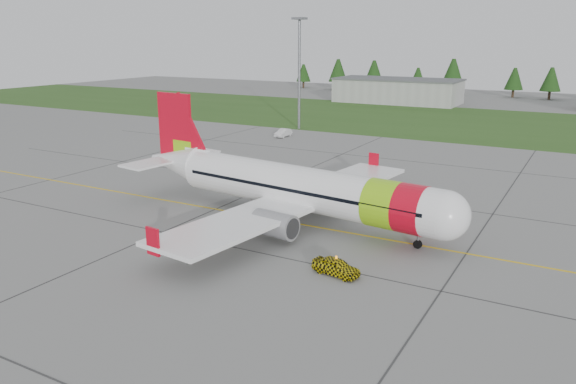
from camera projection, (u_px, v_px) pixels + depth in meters
The scene contains 9 objects.
ground at pixel (312, 264), 43.34m from camera, with size 320.00×320.00×0.00m, color gray.
aircraft at pixel (296, 188), 52.86m from camera, with size 36.73×34.11×11.15m.
follow_me_car at pixel (336, 251), 40.89m from camera, with size 1.50×1.27×3.73m, color yellow.
service_van at pixel (283, 125), 98.09m from camera, with size 1.49×1.40×4.26m, color silver.
grass_strip at pixel (496, 125), 112.38m from camera, with size 320.00×50.00×0.03m, color #30561E.
taxi_guideline at pixel (352, 233), 50.07m from camera, with size 120.00×0.25×0.02m, color gold.
hangar_west at pixel (397, 91), 149.23m from camera, with size 32.00×14.00×6.00m, color #A8A8A3.
floodlight_mast at pixel (299, 76), 104.52m from camera, with size 0.50×0.50×20.00m, color slate.
treeline at pixel (532, 81), 158.20m from camera, with size 160.00×8.00×10.00m, color #1C3F14, non-canonical shape.
Camera 1 is at (18.02, -36.08, 16.90)m, focal length 35.00 mm.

